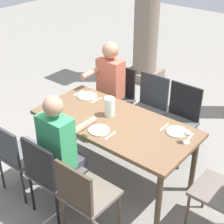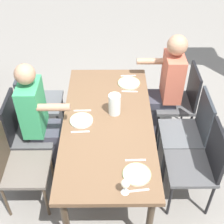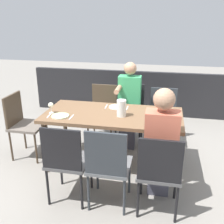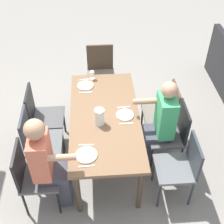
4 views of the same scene
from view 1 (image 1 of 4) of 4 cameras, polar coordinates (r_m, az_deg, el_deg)
name	(u,v)px [view 1 (image 1 of 4)]	position (r m, az deg, el deg)	size (l,w,h in m)	color
ground_plane	(114,175)	(4.19, 0.40, -10.38)	(16.00, 16.00, 0.00)	gray
dining_table	(115,127)	(3.78, 0.43, -2.44)	(1.80, 0.86, 0.76)	brown
chair_west_north	(117,95)	(4.78, 0.82, 2.82)	(0.44, 0.44, 0.91)	#4F4F50
chair_west_south	(17,152)	(3.80, -15.42, -6.47)	(0.44, 0.44, 0.88)	#5B5E61
chair_mid_north	(148,106)	(4.51, 6.03, 1.01)	(0.44, 0.44, 0.93)	#5B5E61
chair_mid_south	(50,172)	(3.45, -10.22, -9.71)	(0.44, 0.44, 0.92)	#4F4F50
chair_east_north	(179,117)	(4.31, 11.03, -0.84)	(0.44, 0.44, 0.93)	#4F4F50
chair_east_south	(84,194)	(3.20, -4.58, -13.39)	(0.44, 0.44, 0.89)	#6A6158
diner_woman_green	(107,88)	(4.56, -0.76, 4.04)	(0.35, 0.50, 1.32)	#3F3F4C
diner_man_white	(63,150)	(3.44, -8.16, -6.23)	(0.35, 0.49, 1.31)	#3F3F4C
stone_column_near	(148,2)	(6.15, 5.89, 17.58)	(0.57, 0.57, 2.84)	gray
plate_0	(87,96)	(4.24, -4.10, 2.65)	(0.25, 0.25, 0.02)	silver
fork_0	(79,93)	(4.34, -5.55, 3.16)	(0.02, 0.17, 0.01)	silver
spoon_0	(97,100)	(4.15, -2.57, 1.98)	(0.02, 0.17, 0.01)	silver
plate_1	(99,130)	(3.57, -2.17, -3.00)	(0.22, 0.22, 0.02)	white
fork_1	(88,126)	(3.66, -3.93, -2.26)	(0.02, 0.17, 0.01)	silver
spoon_1	(110,136)	(3.50, -0.31, -3.94)	(0.02, 0.17, 0.01)	silver
plate_2	(177,132)	(3.61, 10.68, -3.21)	(0.23, 0.23, 0.02)	silver
wine_glass_2	(187,134)	(3.42, 12.35, -3.53)	(0.07, 0.07, 0.14)	white
fork_2	(164,127)	(3.67, 8.65, -2.48)	(0.02, 0.17, 0.01)	silver
spoon_2	(190,137)	(3.56, 12.77, -4.10)	(0.02, 0.17, 0.01)	silver
water_pitcher	(110,108)	(3.80, -0.40, 0.75)	(0.12, 0.12, 0.21)	white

